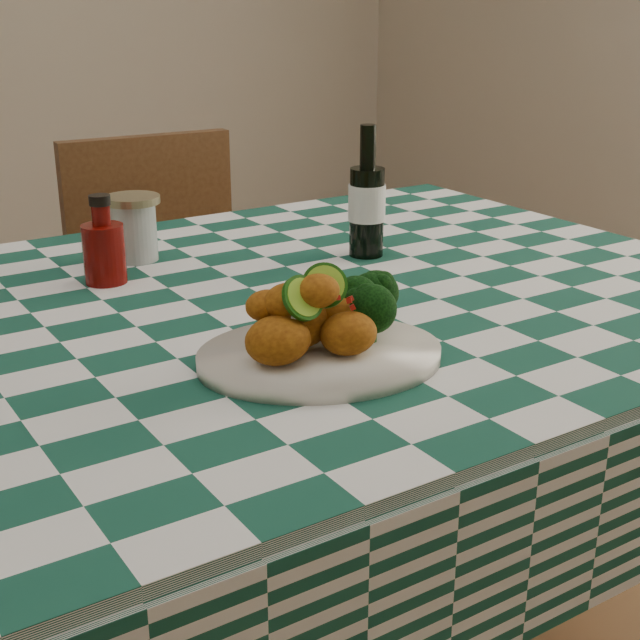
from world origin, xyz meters
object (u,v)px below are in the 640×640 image
fried_chicken_pile (313,313)px  wooden_chair_right (185,342)px  ketchup_bottle (103,239)px  beer_bottle (367,191)px  plate (320,356)px  mason_jar (134,228)px  dining_table (218,553)px

fried_chicken_pile → wooden_chair_right: size_ratio=0.16×
ketchup_bottle → beer_bottle: beer_bottle is taller
plate → ketchup_bottle: (-0.10, 0.44, 0.06)m
wooden_chair_right → fried_chicken_pile: bearing=-101.8°
plate → fried_chicken_pile: bearing=180.0°
ketchup_bottle → mason_jar: 0.12m
fried_chicken_pile → mason_jar: fried_chicken_pile is taller
plate → ketchup_bottle: size_ratio=2.18×
ketchup_bottle → beer_bottle: size_ratio=0.62×
plate → mason_jar: mason_jar is taller
fried_chicken_pile → ketchup_bottle: ketchup_bottle is taller
wooden_chair_right → plate: bearing=-101.3°
beer_bottle → wooden_chair_right: beer_bottle is taller
fried_chicken_pile → wooden_chair_right: fried_chicken_pile is taller
plate → wooden_chair_right: (0.24, 0.95, -0.35)m
fried_chicken_pile → ketchup_bottle: bearing=101.9°
ketchup_bottle → beer_bottle: bearing=-12.4°
fried_chicken_pile → mason_jar: bearing=90.9°
wooden_chair_right → ketchup_bottle: bearing=-121.2°
fried_chicken_pile → beer_bottle: bearing=46.9°
fried_chicken_pile → mason_jar: size_ratio=1.37×
dining_table → plate: (0.03, -0.24, 0.40)m
ketchup_bottle → dining_table: bearing=-71.9°
plate → mason_jar: 0.53m
plate → wooden_chair_right: wooden_chair_right is taller
dining_table → fried_chicken_pile: (0.03, -0.24, 0.46)m
ketchup_bottle → wooden_chair_right: ketchup_bottle is taller
fried_chicken_pile → wooden_chair_right: 1.06m
ketchup_bottle → beer_bottle: 0.43m
dining_table → plate: bearing=-81.6°
dining_table → plate: 0.47m
beer_bottle → wooden_chair_right: (-0.08, 0.60, -0.45)m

